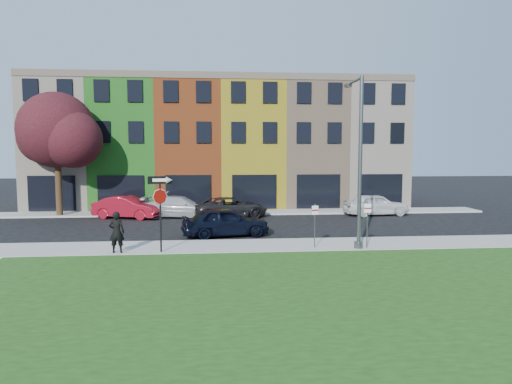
{
  "coord_description": "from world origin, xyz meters",
  "views": [
    {
      "loc": [
        -2.88,
        -18.52,
        4.68
      ],
      "look_at": [
        -0.92,
        4.0,
        2.59
      ],
      "focal_mm": 32.0,
      "sensor_mm": 36.0,
      "label": 1
    }
  ],
  "objects": [
    {
      "name": "man",
      "position": [
        -7.31,
        1.9,
        1.04
      ],
      "size": [
        0.7,
        0.48,
        1.85
      ],
      "primitive_type": "imported",
      "rotation": [
        0.0,
        0.0,
        3.12
      ],
      "color": "black",
      "rests_on": "sidewalk_near"
    },
    {
      "name": "tree_purple",
      "position": [
        -13.81,
        14.44,
        5.92
      ],
      "size": [
        6.28,
        5.49,
        8.55
      ],
      "color": "black",
      "rests_on": "sidewalk_far"
    },
    {
      "name": "sedan_near",
      "position": [
        -2.42,
        6.0,
        0.8
      ],
      "size": [
        3.58,
        5.4,
        1.61
      ],
      "primitive_type": "imported",
      "rotation": [
        0.0,
        0.0,
        1.75
      ],
      "color": "black",
      "rests_on": "ground"
    },
    {
      "name": "street_lamp",
      "position": [
        3.69,
        2.11,
        4.11
      ],
      "size": [
        0.4,
        2.58,
        7.9
      ],
      "rotation": [
        0.0,
        0.0,
        0.01
      ],
      "color": "#4D5153",
      "rests_on": "sidewalk_near"
    },
    {
      "name": "stop_sign",
      "position": [
        -5.38,
        1.88,
        2.52
      ],
      "size": [
        1.03,
        0.29,
        3.4
      ],
      "rotation": [
        0.0,
        0.0,
        0.24
      ],
      "color": "black",
      "rests_on": "sidewalk_near"
    },
    {
      "name": "ground",
      "position": [
        0.0,
        0.0,
        0.0
      ],
      "size": [
        120.0,
        120.0,
        0.0
      ],
      "primitive_type": "plane",
      "color": "black",
      "rests_on": "ground"
    },
    {
      "name": "parking_sign_a",
      "position": [
        1.68,
        2.19,
        1.41
      ],
      "size": [
        0.32,
        0.11,
        2.06
      ],
      "rotation": [
        0.0,
        0.0,
        0.21
      ],
      "color": "#4D5153",
      "rests_on": "sidewalk_near"
    },
    {
      "name": "rowhouse_block",
      "position": [
        -2.5,
        21.18,
        4.99
      ],
      "size": [
        30.0,
        10.12,
        10.0
      ],
      "color": "beige",
      "rests_on": "ground"
    },
    {
      "name": "parked_car_silver",
      "position": [
        -5.44,
        13.31,
        0.74
      ],
      "size": [
        3.39,
        5.65,
        1.48
      ],
      "primitive_type": "imported",
      "rotation": [
        0.0,
        0.0,
        1.44
      ],
      "color": "#ADAEB2",
      "rests_on": "ground"
    },
    {
      "name": "sidewalk_near",
      "position": [
        2.0,
        3.0,
        0.06
      ],
      "size": [
        40.0,
        3.0,
        0.12
      ],
      "primitive_type": "cube",
      "color": "gray",
      "rests_on": "ground"
    },
    {
      "name": "parked_car_red",
      "position": [
        -8.99,
        13.1,
        0.77
      ],
      "size": [
        4.26,
        5.57,
        1.53
      ],
      "primitive_type": "imported",
      "rotation": [
        0.0,
        0.0,
        1.27
      ],
      "color": "maroon",
      "rests_on": "ground"
    },
    {
      "name": "sidewalk_far",
      "position": [
        -3.0,
        15.0,
        0.06
      ],
      "size": [
        40.0,
        2.4,
        0.12
      ],
      "primitive_type": "cube",
      "color": "gray",
      "rests_on": "ground"
    },
    {
      "name": "parked_car_white",
      "position": [
        8.51,
        13.07,
        0.78
      ],
      "size": [
        2.62,
        4.89,
        1.56
      ],
      "primitive_type": "imported",
      "rotation": [
        0.0,
        0.0,
        1.66
      ],
      "color": "white",
      "rests_on": "ground"
    },
    {
      "name": "parking_sign_b",
      "position": [
        4.11,
        1.95,
        1.48
      ],
      "size": [
        0.32,
        0.1,
        2.17
      ],
      "rotation": [
        0.0,
        0.0,
        -0.1
      ],
      "color": "#4D5153",
      "rests_on": "sidewalk_near"
    },
    {
      "name": "parked_car_dark",
      "position": [
        -1.91,
        12.94,
        0.71
      ],
      "size": [
        4.68,
        6.19,
        1.42
      ],
      "primitive_type": "imported",
      "rotation": [
        0.0,
        0.0,
        1.81
      ],
      "color": "black",
      "rests_on": "ground"
    }
  ]
}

